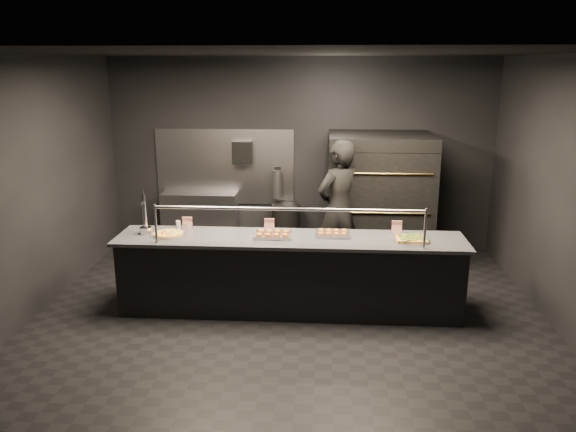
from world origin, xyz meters
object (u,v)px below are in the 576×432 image
at_px(beer_tap, 145,221).
at_px(worker, 338,209).
at_px(round_pizza, 168,234).
at_px(pizza_oven, 379,198).
at_px(square_pizza, 411,239).
at_px(trash_bin, 286,228).
at_px(fire_extinguisher, 278,183).
at_px(slider_tray_a, 273,234).
at_px(service_counter, 290,274).
at_px(towel_dispenser, 242,152).
at_px(slider_tray_b, 333,233).
at_px(prep_shelf, 200,220).

distance_m(beer_tap, worker, 2.62).
bearing_deg(round_pizza, pizza_oven, 35.73).
relative_size(square_pizza, trash_bin, 0.58).
bearing_deg(worker, square_pizza, 84.71).
bearing_deg(fire_extinguisher, slider_tray_a, -86.50).
height_order(fire_extinguisher, trash_bin, fire_extinguisher).
xyz_separation_m(beer_tap, trash_bin, (1.53, 2.19, -0.70)).
distance_m(square_pizza, trash_bin, 2.81).
relative_size(service_counter, towel_dispenser, 11.71).
height_order(towel_dispenser, worker, worker).
xyz_separation_m(pizza_oven, worker, (-0.61, -0.66, -0.01)).
height_order(fire_extinguisher, beer_tap, beer_tap).
distance_m(fire_extinguisher, round_pizza, 2.65).
height_order(service_counter, slider_tray_a, service_counter).
distance_m(towel_dispenser, fire_extinguisher, 0.74).
bearing_deg(towel_dispenser, pizza_oven, -13.14).
bearing_deg(slider_tray_b, prep_shelf, 133.60).
bearing_deg(towel_dispenser, beer_tap, -109.46).
relative_size(round_pizza, slider_tray_b, 0.99).
bearing_deg(slider_tray_a, slider_tray_b, 7.97).
relative_size(slider_tray_a, square_pizza, 1.07).
bearing_deg(square_pizza, trash_bin, 125.47).
bearing_deg(service_counter, square_pizza, -1.03).
bearing_deg(fire_extinguisher, pizza_oven, -17.89).
xyz_separation_m(slider_tray_b, trash_bin, (-0.70, 2.11, -0.57)).
bearing_deg(pizza_oven, trash_bin, 167.11).
relative_size(fire_extinguisher, square_pizza, 1.15).
distance_m(pizza_oven, fire_extinguisher, 1.63).
height_order(service_counter, prep_shelf, service_counter).
bearing_deg(slider_tray_a, round_pizza, -178.96).
xyz_separation_m(pizza_oven, prep_shelf, (-2.80, 0.42, -0.52)).
bearing_deg(slider_tray_b, beer_tap, -177.93).
xyz_separation_m(fire_extinguisher, trash_bin, (0.15, -0.18, -0.68)).
bearing_deg(fire_extinguisher, prep_shelf, -176.34).
height_order(service_counter, pizza_oven, pizza_oven).
bearing_deg(trash_bin, service_counter, -84.85).
bearing_deg(fire_extinguisher, slider_tray_b, -69.60).
distance_m(service_counter, slider_tray_a, 0.52).
height_order(slider_tray_a, slider_tray_b, slider_tray_a).
bearing_deg(slider_tray_a, fire_extinguisher, 93.50).
relative_size(pizza_oven, trash_bin, 2.53).
distance_m(fire_extinguisher, beer_tap, 2.74).
bearing_deg(service_counter, fire_extinguisher, 98.30).
xyz_separation_m(fire_extinguisher, square_pizza, (1.75, -2.43, -0.12)).
distance_m(square_pizza, worker, 1.50).
height_order(prep_shelf, towel_dispenser, towel_dispenser).
distance_m(prep_shelf, round_pizza, 2.38).
bearing_deg(square_pizza, pizza_oven, 95.93).
height_order(prep_shelf, round_pizza, round_pizza).
bearing_deg(service_counter, worker, 64.49).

